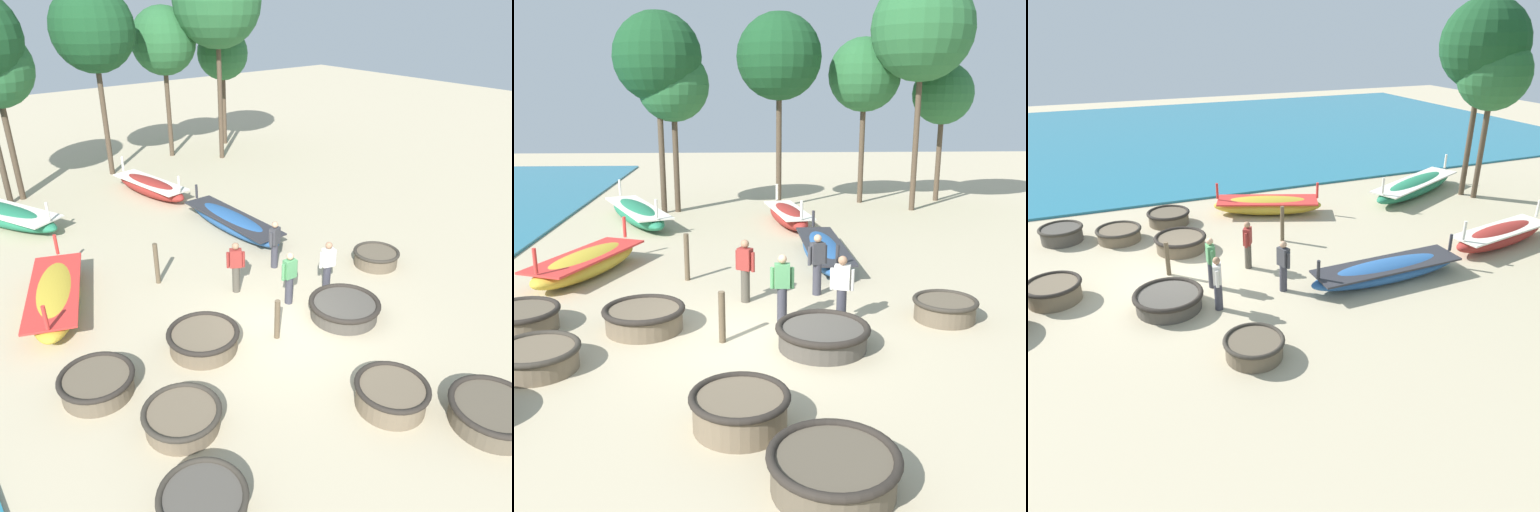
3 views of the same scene
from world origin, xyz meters
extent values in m
plane|color=#BCAD8C|center=(0.00, 0.00, 0.00)|extent=(80.00, 80.00, 0.00)
cylinder|color=brown|center=(1.00, -4.93, 0.24)|extent=(1.63, 1.63, 0.48)
torus|color=#28231E|center=(1.00, -4.93, 0.48)|extent=(1.76, 1.76, 0.13)
cylinder|color=brown|center=(-0.21, -3.38, 0.26)|extent=(1.45, 1.45, 0.52)
torus|color=#28231E|center=(-0.21, -3.38, 0.52)|extent=(1.57, 1.57, 0.12)
cylinder|color=brown|center=(-4.92, 0.72, 0.23)|extent=(1.52, 1.52, 0.46)
torus|color=#28231E|center=(-4.92, 0.72, 0.46)|extent=(1.64, 1.64, 0.12)
cylinder|color=#4C473F|center=(1.44, -0.49, 0.21)|extent=(1.77, 1.77, 0.43)
torus|color=#28231E|center=(1.44, -0.49, 0.43)|extent=(1.92, 1.92, 0.14)
cylinder|color=brown|center=(4.40, 0.94, 0.22)|extent=(1.35, 1.35, 0.44)
torus|color=#332D26|center=(4.40, 0.94, 0.44)|extent=(1.46, 1.46, 0.11)
cylinder|color=brown|center=(-2.28, 0.63, 0.24)|extent=(1.65, 1.65, 0.47)
torus|color=#28231E|center=(-2.28, 0.63, 0.47)|extent=(1.78, 1.78, 0.13)
cylinder|color=#4C473F|center=(-4.66, -3.14, 0.25)|extent=(1.41, 1.41, 0.50)
torus|color=#332D26|center=(-4.66, -3.14, 0.50)|extent=(1.52, 1.52, 0.11)
cylinder|color=brown|center=(-3.96, -1.24, 0.21)|extent=(1.48, 1.48, 0.42)
torus|color=#332D26|center=(-3.96, -1.24, 0.42)|extent=(1.60, 1.60, 0.12)
ellipsoid|color=#285693|center=(2.31, 5.94, 0.30)|extent=(1.24, 5.12, 0.60)
cube|color=#2D2D33|center=(2.31, 5.94, 0.49)|extent=(1.27, 4.72, 0.06)
cylinder|color=#2D2D33|center=(2.26, 8.29, 0.82)|extent=(0.10, 0.10, 0.54)
cylinder|color=#2D2D33|center=(2.36, 3.60, 0.82)|extent=(0.10, 0.10, 0.54)
ellipsoid|color=maroon|center=(1.61, 11.05, 0.36)|extent=(1.76, 4.43, 0.71)
cube|color=silver|center=(1.61, 11.05, 0.59)|extent=(1.75, 4.10, 0.06)
cylinder|color=silver|center=(1.28, 13.01, 0.99)|extent=(0.10, 0.10, 0.64)
cylinder|color=silver|center=(1.94, 9.09, 0.99)|extent=(0.10, 0.10, 0.64)
ellipsoid|color=#237551|center=(-4.29, 11.77, 0.37)|extent=(3.59, 5.93, 0.74)
cylinder|color=silver|center=(-3.17, 9.27, 1.02)|extent=(0.10, 0.10, 0.67)
ellipsoid|color=gold|center=(-4.51, 4.67, 0.35)|extent=(2.79, 4.55, 0.71)
cube|color=red|center=(-4.51, 4.67, 0.58)|extent=(2.71, 4.24, 0.06)
cylinder|color=red|center=(-3.77, 6.55, 0.98)|extent=(0.10, 0.10, 0.64)
cylinder|color=red|center=(-5.24, 2.80, 0.98)|extent=(0.10, 0.10, 0.64)
cylinder|color=#383842|center=(2.02, 0.77, 0.41)|extent=(0.22, 0.22, 0.82)
cube|color=silver|center=(2.02, 0.77, 1.09)|extent=(0.39, 0.30, 0.54)
sphere|color=#A37556|center=(2.02, 0.77, 1.47)|extent=(0.20, 0.20, 0.20)
cylinder|color=silver|center=(2.23, 0.71, 1.04)|extent=(0.09, 0.09, 0.48)
cylinder|color=silver|center=(1.80, 0.83, 1.04)|extent=(0.09, 0.09, 0.48)
cylinder|color=#383842|center=(1.72, 2.79, 0.41)|extent=(0.22, 0.22, 0.82)
cube|color=#3D3D42|center=(1.72, 2.79, 1.09)|extent=(0.39, 0.32, 0.54)
sphere|color=tan|center=(1.72, 2.79, 1.47)|extent=(0.20, 0.20, 0.20)
cylinder|color=#3D3D42|center=(1.93, 2.86, 1.04)|extent=(0.09, 0.09, 0.48)
cylinder|color=#3D3D42|center=(1.52, 2.72, 1.04)|extent=(0.09, 0.09, 0.48)
cylinder|color=#383842|center=(0.72, 0.93, 0.41)|extent=(0.22, 0.22, 0.82)
cube|color=#4C8E56|center=(0.72, 0.93, 1.09)|extent=(0.35, 0.23, 0.54)
sphere|color=tan|center=(0.72, 0.93, 1.47)|extent=(0.20, 0.20, 0.20)
cylinder|color=#4C8E56|center=(0.94, 0.92, 1.04)|extent=(0.09, 0.09, 0.48)
cylinder|color=#4C8E56|center=(0.50, 0.94, 1.04)|extent=(0.09, 0.09, 0.48)
cylinder|color=#4C473D|center=(-0.09, 2.33, 0.41)|extent=(0.22, 0.22, 0.82)
cube|color=maroon|center=(-0.09, 2.33, 1.09)|extent=(0.40, 0.37, 0.54)
sphere|color=#A37556|center=(-0.09, 2.33, 1.47)|extent=(0.20, 0.20, 0.20)
cylinder|color=maroon|center=(0.10, 2.22, 1.04)|extent=(0.09, 0.09, 0.48)
cylinder|color=maroon|center=(-0.28, 2.45, 1.04)|extent=(0.09, 0.09, 0.48)
cylinder|color=brown|center=(-0.58, -0.11, 0.55)|extent=(0.14, 0.14, 1.10)
cylinder|color=brown|center=(-1.67, 4.15, 0.65)|extent=(0.14, 0.14, 1.30)
cylinder|color=#4C3D2D|center=(9.02, 16.19, 1.97)|extent=(0.24, 0.24, 3.94)
sphere|color=#286033|center=(9.02, 16.19, 4.91)|extent=(2.76, 2.76, 2.76)
cylinder|color=#4C3D2D|center=(7.22, 13.87, 3.00)|extent=(0.24, 0.24, 5.99)
sphere|color=#286033|center=(7.22, 13.87, 7.46)|extent=(4.19, 4.19, 4.19)
cylinder|color=#4C3D2D|center=(-2.93, 13.95, 2.11)|extent=(0.24, 0.24, 4.22)
cylinder|color=#4C3D2D|center=(5.31, 15.84, 2.30)|extent=(0.24, 0.24, 4.59)
sphere|color=#286033|center=(5.31, 15.84, 5.72)|extent=(3.21, 3.21, 3.21)
cylinder|color=#4C3D2D|center=(1.46, 14.85, 2.58)|extent=(0.24, 0.24, 5.16)
sphere|color=#194723|center=(1.46, 14.85, 6.42)|extent=(3.61, 3.61, 3.61)
camera|label=1|loc=(-7.23, -7.89, 7.66)|focal=35.00mm
camera|label=2|loc=(-0.12, -11.57, 4.97)|focal=42.00mm
camera|label=3|loc=(13.55, -2.11, 7.12)|focal=35.00mm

